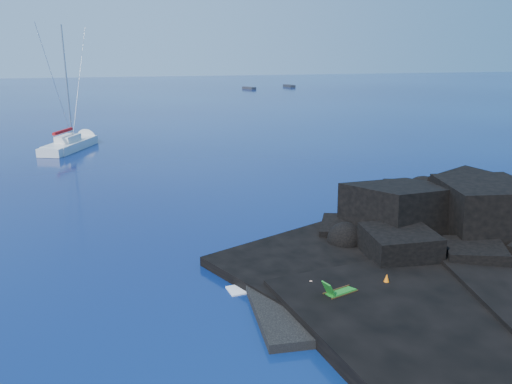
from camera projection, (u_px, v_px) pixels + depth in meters
ground at (253, 324)px, 18.40m from camera, size 400.00×400.00×0.00m
headland at (486, 254)px, 24.81m from camera, size 24.00×24.00×3.60m
beach at (356, 300)px, 20.12m from camera, size 9.08×6.86×0.70m
surf_foam at (321, 257)px, 24.41m from camera, size 10.00×8.00×0.06m
sailboat at (71, 149)px, 51.61m from camera, size 7.04×11.81×12.39m
deck_chair at (341, 288)px, 19.39m from camera, size 1.51×0.97×0.96m
towel at (301, 289)px, 20.26m from camera, size 1.79×1.08×0.04m
sunbather at (301, 286)px, 20.22m from camera, size 1.65×0.76×0.26m
marker_cone at (386, 281)px, 20.35m from camera, size 0.44×0.44×0.62m
distant_boat_a at (249, 89)px, 135.66m from camera, size 2.91×4.96×0.63m
distant_boat_b at (289, 87)px, 143.86m from camera, size 2.08×5.24×0.68m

